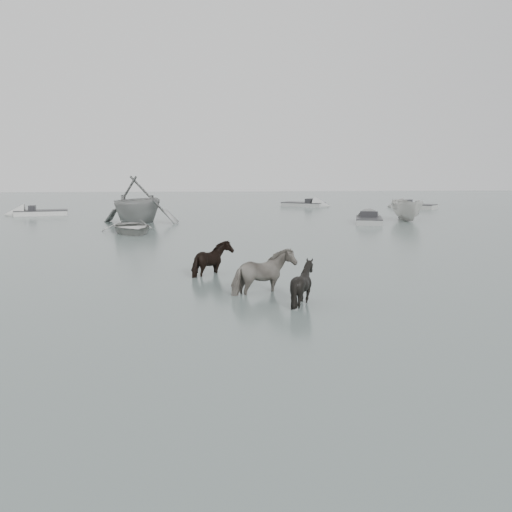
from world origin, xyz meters
The scene contains 11 objects.
ground centered at (0.00, 0.00, 0.00)m, with size 140.00×140.00×0.00m, color #4E5D59.
pony_pinto centered at (-0.53, -0.38, 0.80)m, with size 0.86×1.89×1.60m, color black.
pony_dark centered at (-1.92, 2.60, 0.70)m, with size 1.39×1.19×1.40m, color black.
pony_black centered at (0.40, -1.72, 0.68)m, with size 1.10×1.24×1.37m, color black.
rowboat_lead centered at (-6.27, 15.39, 0.42)m, with size 2.93×4.10×0.85m, color #ABABA7.
rowboat_trail centered at (-6.56, 20.93, 1.59)m, with size 5.21×6.04×3.18m, color gray.
boat_small centered at (11.40, 21.23, 0.82)m, with size 1.59×4.22×1.63m, color beige.
skiff_port centered at (8.30, 19.59, 0.38)m, with size 4.59×1.60×0.75m, color gray, non-canonical shape.
skiff_outer centered at (-14.62, 27.96, 0.38)m, with size 5.27×1.60×0.75m, color beige, non-canonical shape.
skiff_mid centered at (6.75, 35.90, 0.38)m, with size 5.36×1.60×0.75m, color #9B9D9B, non-canonical shape.
skiff_star centered at (16.13, 32.66, 0.38)m, with size 5.10×1.60×0.75m, color #A5A5A1, non-canonical shape.
Camera 1 is at (-2.09, -16.33, 3.58)m, focal length 40.00 mm.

